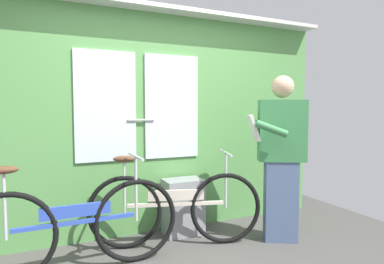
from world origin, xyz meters
TOP-DOWN VIEW (x-y plane):
  - train_door_wall at (-0.01, 1.14)m, footprint 4.01×0.28m
  - bicycle_near_door at (0.02, 0.67)m, footprint 1.62×0.61m
  - bicycle_leaning_behind at (-0.90, 0.50)m, footprint 1.70×0.44m
  - passenger_reading_newspaper at (1.03, 0.38)m, footprint 0.62×0.57m
  - trash_bin_by_wall at (0.21, 0.93)m, footprint 0.40×0.28m

SIDE VIEW (x-z plane):
  - trash_bin_by_wall at x=0.21m, z-range 0.00..0.58m
  - bicycle_near_door at x=0.02m, z-range -0.08..0.83m
  - bicycle_leaning_behind at x=-0.90m, z-range -0.08..0.85m
  - passenger_reading_newspaper at x=1.03m, z-range 0.05..1.70m
  - train_door_wall at x=-0.01m, z-range 0.05..2.42m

